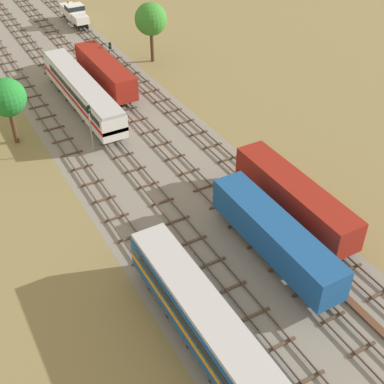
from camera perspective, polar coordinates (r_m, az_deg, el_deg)
ground_plane at (r=62.95m, az=-9.18°, el=8.61°), size 480.00×480.00×0.00m
ballast_bed at (r=62.95m, az=-9.18°, el=8.61°), size 17.61×176.00×0.01m
track_far_left at (r=62.11m, az=-15.39°, el=7.43°), size 2.40×126.00×0.29m
track_left at (r=63.11m, az=-11.46°, el=8.55°), size 2.40×126.00×0.29m
track_centre_left at (r=64.41m, az=-7.64°, el=9.60°), size 2.40×126.00×0.29m
track_centre at (r=66.00m, az=-3.98°, el=10.56°), size 2.40×126.00×0.29m
passenger_coach_far_left_nearest at (r=33.49m, az=3.71°, el=-16.82°), size 2.96×22.00×3.80m
freight_boxcar_centre_left_near at (r=41.20m, az=9.10°, el=-4.72°), size 2.87×14.00×3.60m
freight_boxcar_centre_mid at (r=45.44m, az=11.22°, el=-0.41°), size 2.87×14.00×3.60m
diesel_railcar_left_midfar at (r=62.77m, az=-12.02°, el=10.85°), size 2.96×20.50×3.80m
freight_boxcar_centre_left_far at (r=67.75m, az=-9.56°, el=13.03°), size 2.87×14.00×3.60m
shunter_loco_centre_farther at (r=91.28m, az=-12.84°, el=18.74°), size 2.74×8.46×3.10m
signal_post_nearest at (r=71.37m, az=-8.97°, el=14.81°), size 0.28×0.47×4.59m
signal_post_near at (r=54.16m, az=-11.18°, el=7.56°), size 0.28×0.47×5.49m
lineside_tree_1 at (r=57.11m, az=-19.75°, el=9.75°), size 4.01×4.01×7.37m
lineside_tree_2 at (r=74.06m, az=-4.57°, el=18.44°), size 4.40×4.40×8.19m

